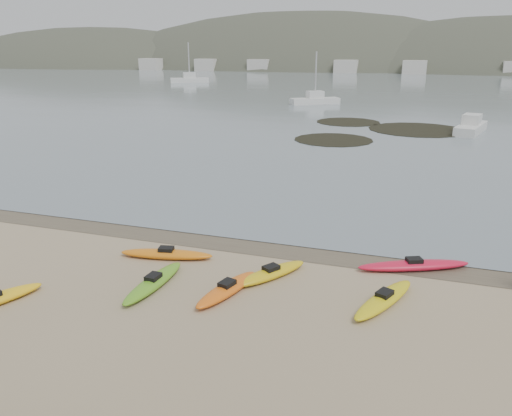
% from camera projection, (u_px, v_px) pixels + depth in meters
% --- Properties ---
extents(ground, '(600.00, 600.00, 0.00)m').
position_uv_depth(ground, '(256.00, 242.00, 21.04)').
color(ground, tan).
rests_on(ground, ground).
extents(wet_sand, '(60.00, 60.00, 0.00)m').
position_uv_depth(wet_sand, '(254.00, 244.00, 20.76)').
color(wet_sand, brown).
rests_on(wet_sand, ground).
extents(water, '(1200.00, 1200.00, 0.00)m').
position_uv_depth(water, '(416.00, 61.00, 292.07)').
color(water, slate).
rests_on(water, ground).
extents(kayaks, '(19.37, 10.13, 0.34)m').
position_uv_depth(kayaks, '(275.00, 279.00, 17.26)').
color(kayaks, orange).
rests_on(kayaks, ground).
extents(kelp_mats, '(15.50, 18.29, 0.04)m').
position_uv_depth(kelp_mats, '(379.00, 130.00, 49.22)').
color(kelp_mats, black).
rests_on(kelp_mats, water).
extents(moored_boats, '(102.92, 95.11, 1.21)m').
position_uv_depth(moored_boats, '(394.00, 88.00, 92.70)').
color(moored_boats, silver).
rests_on(moored_boats, ground).
extents(far_town, '(199.00, 5.00, 4.00)m').
position_uv_depth(far_town, '(426.00, 67.00, 149.63)').
color(far_town, beige).
rests_on(far_town, ground).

